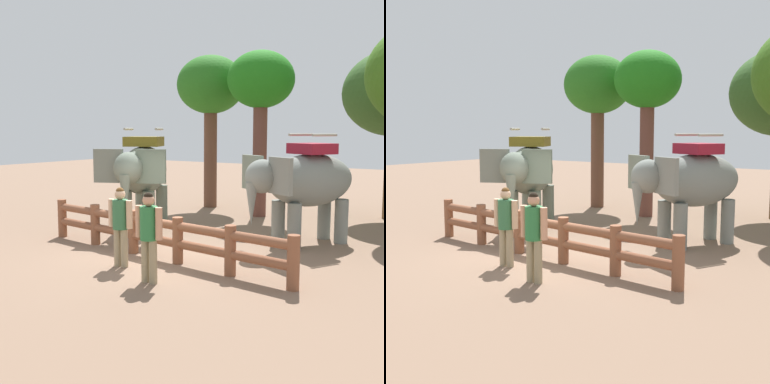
# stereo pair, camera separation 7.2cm
# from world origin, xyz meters

# --- Properties ---
(ground_plane) EXTENTS (60.00, 60.00, 0.00)m
(ground_plane) POSITION_xyz_m (0.00, 0.00, 0.00)
(ground_plane) COLOR #81634E
(log_fence) EXTENTS (7.49, 1.04, 1.05)m
(log_fence) POSITION_xyz_m (-0.00, 0.02, 0.60)
(log_fence) COLOR brown
(log_fence) RESTS_ON ground
(elephant_near_left) EXTENTS (2.72, 3.59, 3.04)m
(elephant_near_left) POSITION_xyz_m (-2.45, 2.50, 1.71)
(elephant_near_left) COLOR slate
(elephant_near_left) RESTS_ON ground
(elephant_center) EXTENTS (2.66, 3.38, 2.89)m
(elephant_center) POSITION_xyz_m (2.33, 3.28, 1.62)
(elephant_center) COLOR gray
(elephant_center) RESTS_ON ground
(tourist_woman_in_black) EXTENTS (0.62, 0.36, 1.75)m
(tourist_woman_in_black) POSITION_xyz_m (-0.15, -0.98, 1.01)
(tourist_woman_in_black) COLOR tan
(tourist_woman_in_black) RESTS_ON ground
(tourist_man_in_blue) EXTENTS (0.63, 0.35, 1.79)m
(tourist_man_in_blue) POSITION_xyz_m (1.11, -1.55, 1.04)
(tourist_man_in_blue) COLOR #968663
(tourist_man_in_blue) RESTS_ON ground
(tree_far_left) EXTENTS (2.57, 2.57, 5.76)m
(tree_far_left) POSITION_xyz_m (-3.17, 7.42, 4.50)
(tree_far_left) COLOR brown
(tree_far_left) RESTS_ON ground
(tree_back_center) EXTENTS (2.27, 2.27, 5.63)m
(tree_back_center) POSITION_xyz_m (-0.64, 6.59, 4.43)
(tree_back_center) COLOR brown
(tree_back_center) RESTS_ON ground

